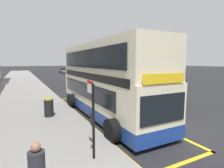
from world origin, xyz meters
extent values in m
plane|color=black|center=(0.00, 32.00, 0.00)|extent=(260.00, 260.00, 0.00)
cube|color=gray|center=(-7.00, 32.00, 0.07)|extent=(6.00, 76.00, 0.14)
cube|color=beige|center=(-2.45, 4.28, 1.35)|extent=(2.42, 10.23, 2.30)
cube|color=beige|center=(-2.45, 4.28, 3.45)|extent=(2.39, 10.03, 1.90)
cube|color=navy|center=(-2.45, 4.28, 0.50)|extent=(2.44, 10.25, 0.60)
cube|color=black|center=(-2.45, 4.28, 2.52)|extent=(2.45, 9.42, 0.36)
cube|color=black|center=(-3.68, 4.68, 1.65)|extent=(0.04, 8.19, 0.90)
cube|color=black|center=(-3.68, 4.28, 3.50)|extent=(0.04, 9.01, 1.00)
cube|color=black|center=(-2.45, -0.86, 1.60)|extent=(2.13, 0.04, 1.10)
cube|color=yellow|center=(-2.45, -0.86, 2.72)|extent=(1.93, 0.04, 0.36)
cylinder|color=black|center=(-3.75, 0.60, 0.50)|extent=(0.56, 1.00, 1.00)
cylinder|color=black|center=(-1.15, 0.60, 0.50)|extent=(0.56, 1.00, 1.00)
cylinder|color=black|center=(-3.75, 7.10, 0.50)|extent=(0.56, 1.00, 1.00)
cylinder|color=black|center=(-1.15, 7.10, 0.50)|extent=(0.56, 1.00, 1.00)
cube|color=gold|center=(-3.92, 4.25, 0.01)|extent=(0.16, 12.35, 0.01)
cube|color=gold|center=(-0.91, 4.25, 0.01)|extent=(0.16, 12.35, 0.01)
cube|color=gold|center=(-2.42, -1.85, 0.01)|extent=(3.17, 0.16, 0.01)
cube|color=gold|center=(-2.42, 10.35, 0.01)|extent=(3.17, 0.16, 0.01)
cylinder|color=black|center=(-5.05, -0.44, 1.39)|extent=(0.09, 0.09, 2.49)
cube|color=silver|center=(-5.05, -0.18, 2.45)|extent=(0.05, 0.42, 0.30)
cube|color=red|center=(-5.05, -0.18, 2.65)|extent=(0.05, 0.42, 0.10)
cube|color=black|center=(-5.05, -0.34, 1.44)|extent=(0.06, 0.28, 0.40)
cube|color=navy|center=(4.95, 16.89, 0.66)|extent=(1.76, 4.20, 0.72)
cube|color=black|center=(4.95, 16.79, 1.32)|extent=(1.52, 1.90, 0.60)
cylinder|color=black|center=(4.02, 18.19, 0.30)|extent=(0.22, 0.60, 0.60)
cylinder|color=black|center=(5.89, 18.19, 0.30)|extent=(0.22, 0.60, 0.60)
cylinder|color=black|center=(4.02, 15.59, 0.30)|extent=(0.22, 0.60, 0.60)
cylinder|color=black|center=(5.89, 15.59, 0.30)|extent=(0.22, 0.60, 0.60)
cube|color=#196066|center=(4.86, 39.99, 0.66)|extent=(1.76, 4.20, 0.72)
cube|color=black|center=(4.86, 39.89, 1.32)|extent=(1.52, 1.90, 0.60)
cylinder|color=black|center=(3.93, 41.30, 0.30)|extent=(0.22, 0.60, 0.60)
cylinder|color=black|center=(5.80, 41.30, 0.30)|extent=(0.22, 0.60, 0.60)
cylinder|color=black|center=(3.93, 38.69, 0.30)|extent=(0.22, 0.60, 0.60)
cylinder|color=black|center=(5.80, 38.69, 0.30)|extent=(0.22, 0.60, 0.60)
cube|color=slate|center=(4.86, 49.59, 0.66)|extent=(1.76, 4.20, 0.72)
cube|color=black|center=(4.86, 49.49, 1.32)|extent=(1.52, 1.90, 0.60)
cylinder|color=black|center=(3.93, 50.89, 0.30)|extent=(0.22, 0.60, 0.60)
cylinder|color=black|center=(5.80, 50.89, 0.30)|extent=(0.22, 0.60, 0.60)
cylinder|color=black|center=(3.93, 48.29, 0.30)|extent=(0.22, 0.60, 0.60)
cylinder|color=black|center=(5.80, 48.29, 0.30)|extent=(0.22, 0.60, 0.60)
cylinder|color=#26262D|center=(-6.88, -1.88, 1.19)|extent=(0.34, 0.34, 0.60)
sphere|color=#8C664C|center=(-6.88, -1.88, 1.59)|extent=(0.20, 0.20, 0.20)
cylinder|color=black|center=(-5.68, 5.10, 0.63)|extent=(0.53, 0.53, 0.99)
cylinder|color=#A5991E|center=(-5.68, 5.10, 1.17)|extent=(0.55, 0.55, 0.08)
camera|label=1|loc=(-7.08, -5.65, 3.30)|focal=28.59mm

